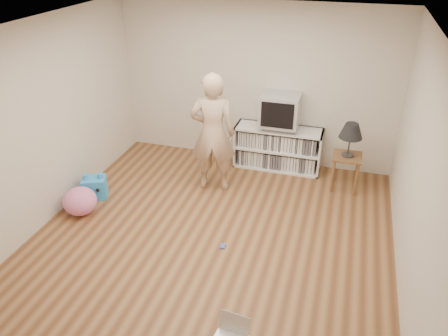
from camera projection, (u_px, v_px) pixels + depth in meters
ground at (214, 233)px, 5.72m from camera, size 4.50×4.50×0.00m
walls at (213, 143)px, 5.09m from camera, size 4.52×4.52×2.60m
ceiling at (212, 28)px, 4.47m from camera, size 4.50×4.50×0.01m
media_unit at (278, 148)px, 7.15m from camera, size 1.40×0.45×0.70m
dvd_deck at (279, 126)px, 6.95m from camera, size 0.45×0.35×0.07m
crt_tv at (280, 110)px, 6.81m from camera, size 0.60×0.53×0.50m
side_table at (346, 164)px, 6.52m from camera, size 0.42×0.42×0.55m
table_lamp at (351, 131)px, 6.27m from camera, size 0.34×0.34×0.52m
person at (213, 133)px, 6.30m from camera, size 0.73×0.54×1.80m
laptop at (232, 331)px, 4.24m from camera, size 0.34×0.29×0.22m
playing_cards at (223, 246)px, 5.46m from camera, size 0.07×0.09×0.02m
plush_blue at (95, 187)px, 6.41m from camera, size 0.41×0.38×0.38m
plush_pink at (80, 201)px, 6.02m from camera, size 0.57×0.57×0.39m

